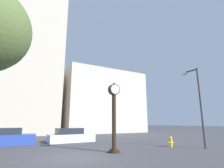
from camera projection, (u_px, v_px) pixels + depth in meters
ground_plane at (74, 157)px, 9.60m from camera, size 200.00×200.00×0.00m
building_tall_tower at (25, 54)px, 31.95m from camera, size 11.84×12.00×28.50m
building_storefront_row at (99, 103)px, 37.41m from camera, size 16.02×12.00×12.07m
street_clock at (114, 115)px, 11.74m from camera, size 0.83×0.83×4.62m
car_blue at (8, 138)px, 14.91m from camera, size 4.16×1.85×1.44m
car_white at (71, 136)px, 17.44m from camera, size 4.52×2.01×1.36m
fire_hydrant_near at (171, 142)px, 13.86m from camera, size 0.56×0.25×0.80m
street_lamp_right at (195, 94)px, 14.10m from camera, size 0.36×1.57×6.24m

